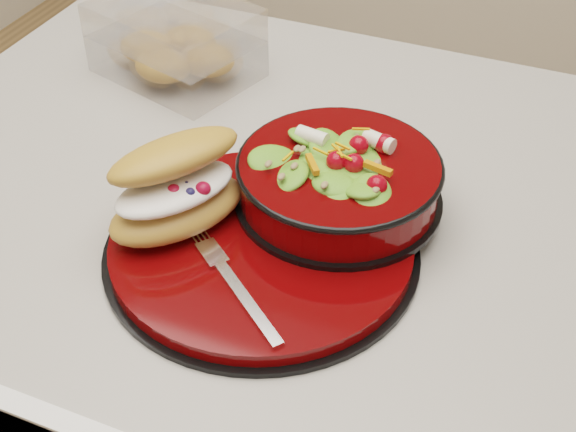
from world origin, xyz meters
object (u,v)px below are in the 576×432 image
at_px(fork, 236,286).
at_px(pastry_box, 176,43).
at_px(salad_bowl, 339,174).
at_px(croissant, 178,188).
at_px(dinner_plate, 262,247).

xyz_separation_m(fork, pastry_box, (-0.26, 0.35, 0.02)).
distance_m(salad_bowl, croissant, 0.16).
distance_m(croissant, pastry_box, 0.33).
bearing_deg(dinner_plate, fork, -85.18).
bearing_deg(dinner_plate, salad_bowl, 60.76).
distance_m(dinner_plate, fork, 0.07).
bearing_deg(salad_bowl, pastry_box, 146.49).
height_order(salad_bowl, fork, salad_bowl).
height_order(salad_bowl, croissant, salad_bowl).
relative_size(croissant, pastry_box, 0.78).
height_order(fork, pastry_box, pastry_box).
xyz_separation_m(dinner_plate, fork, (0.01, -0.07, 0.01)).
height_order(salad_bowl, pastry_box, salad_bowl).
height_order(dinner_plate, pastry_box, pastry_box).
bearing_deg(croissant, dinner_plate, -54.84).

